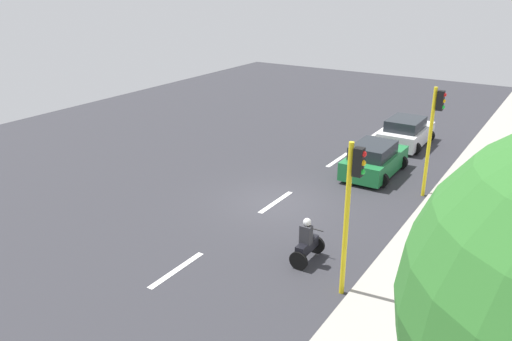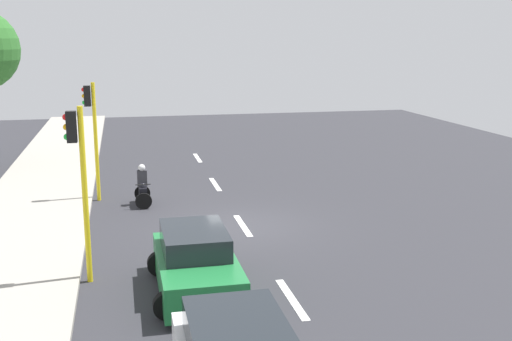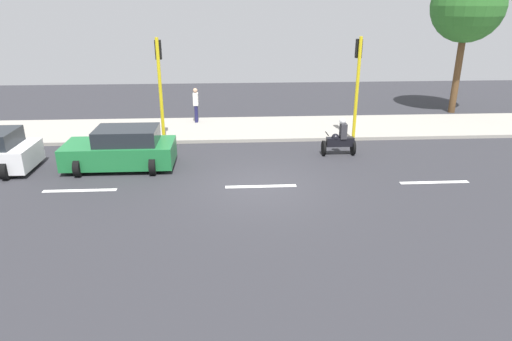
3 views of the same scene
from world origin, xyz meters
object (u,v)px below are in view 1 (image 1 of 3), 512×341
traffic_light_corner (351,199)px  traffic_light_midblock (434,127)px  car_green (374,160)px  car_white (406,132)px  motorcycle (307,243)px

traffic_light_corner → traffic_light_midblock: same height
car_green → traffic_light_midblock: traffic_light_midblock is taller
car_green → car_white: bearing=91.3°
car_white → traffic_light_midblock: bearing=-65.9°
car_white → motorcycle: size_ratio=2.58×
car_white → traffic_light_midblock: (2.79, -6.24, 2.22)m
traffic_light_midblock → traffic_light_corner: bearing=-90.0°
car_white → motorcycle: bearing=-85.5°
car_white → car_green: 5.04m
car_white → motorcycle: 13.50m
motorcycle → traffic_light_midblock: 7.77m
traffic_light_corner → motorcycle: bearing=149.7°
motorcycle → car_green: bearing=96.5°
car_white → traffic_light_midblock: size_ratio=0.88×
traffic_light_corner → traffic_light_midblock: 8.23m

